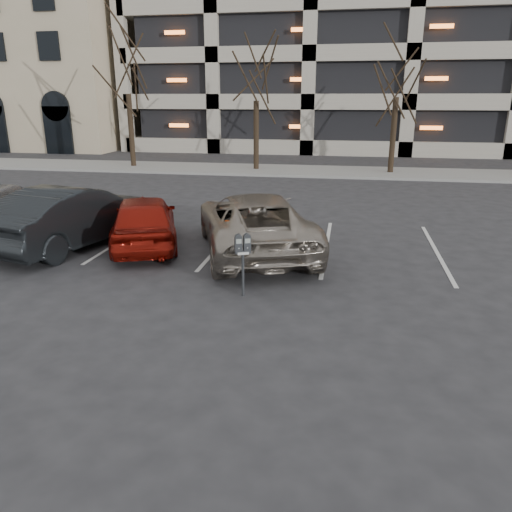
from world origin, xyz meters
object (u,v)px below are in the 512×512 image
(car_dark, at_px, (73,216))
(car_silver, at_px, (0,208))
(car_red, at_px, (144,220))
(tree_b, at_px, (256,55))
(parking_meter, at_px, (243,250))
(tree_c, at_px, (400,47))
(suv_silver, at_px, (254,223))
(tree_a, at_px, (125,46))

(car_dark, height_order, car_silver, car_dark)
(car_red, bearing_deg, car_silver, -29.91)
(tree_b, distance_m, parking_meter, 18.38)
(tree_c, distance_m, suv_silver, 16.03)
(tree_b, relative_size, car_dark, 1.65)
(tree_c, relative_size, car_silver, 1.74)
(tree_a, relative_size, car_silver, 1.82)
(parking_meter, xyz_separation_m, car_dark, (-5.11, 2.69, -0.16))
(parking_meter, bearing_deg, car_dark, 129.22)
(tree_c, bearing_deg, car_dark, -121.81)
(parking_meter, height_order, suv_silver, suv_silver)
(tree_a, bearing_deg, car_red, -65.37)
(car_red, bearing_deg, parking_meter, 116.58)
(tree_b, relative_size, car_red, 1.96)
(car_red, relative_size, car_silver, 0.85)
(parking_meter, relative_size, car_silver, 0.26)
(tree_a, bearing_deg, car_dark, -71.96)
(tree_a, relative_size, parking_meter, 7.03)
(tree_c, distance_m, car_dark, 18.20)
(parking_meter, distance_m, car_dark, 5.78)
(tree_a, relative_size, car_dark, 1.81)
(tree_b, height_order, suv_silver, tree_b)
(tree_a, height_order, car_red, tree_a)
(tree_c, distance_m, car_silver, 19.12)
(tree_b, bearing_deg, parking_meter, -80.49)
(tree_b, height_order, parking_meter, tree_b)
(parking_meter, height_order, car_dark, car_dark)
(parking_meter, xyz_separation_m, car_red, (-3.28, 2.97, -0.26))
(tree_b, xyz_separation_m, tree_c, (7.00, 0.00, 0.29))
(tree_a, distance_m, suv_silver, 18.24)
(parking_meter, bearing_deg, tree_c, 53.89)
(parking_meter, relative_size, suv_silver, 0.21)
(car_dark, distance_m, car_silver, 3.09)
(tree_b, relative_size, tree_c, 0.95)
(tree_c, height_order, suv_silver, tree_c)
(tree_a, xyz_separation_m, car_red, (6.66, -14.52, -5.65))
(tree_a, distance_m, car_dark, 16.53)
(tree_a, bearing_deg, tree_b, 0.00)
(tree_b, bearing_deg, suv_silver, -79.82)
(tree_a, height_order, tree_c, tree_a)
(tree_a, relative_size, suv_silver, 1.48)
(tree_b, relative_size, suv_silver, 1.35)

